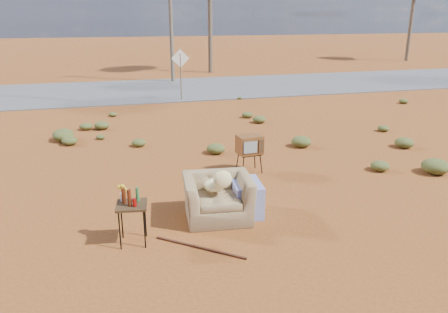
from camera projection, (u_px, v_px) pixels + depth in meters
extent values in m
plane|color=brown|center=(217.00, 227.00, 7.70)|extent=(140.00, 140.00, 0.00)
cube|color=#565659|center=(141.00, 90.00, 21.44)|extent=(140.00, 7.00, 0.04)
imported|color=olive|center=(218.00, 191.00, 7.91)|extent=(1.29, 0.92, 1.06)
ellipsoid|color=beige|center=(214.00, 185.00, 7.93)|extent=(0.38, 0.38, 0.23)
ellipsoid|color=beige|center=(223.00, 180.00, 7.64)|extent=(0.34, 0.17, 0.34)
cube|color=navy|center=(247.00, 198.00, 8.17)|extent=(0.59, 0.84, 0.62)
cube|color=black|center=(249.00, 154.00, 10.26)|extent=(0.53, 0.42, 0.03)
cylinder|color=black|center=(243.00, 166.00, 10.10)|extent=(0.03, 0.03, 0.45)
cylinder|color=black|center=(261.00, 164.00, 10.25)|extent=(0.03, 0.03, 0.45)
cylinder|color=black|center=(237.00, 162.00, 10.41)|extent=(0.03, 0.03, 0.45)
cylinder|color=black|center=(255.00, 160.00, 10.57)|extent=(0.03, 0.03, 0.45)
cube|color=brown|center=(249.00, 144.00, 10.19)|extent=(0.60, 0.48, 0.43)
cube|color=gray|center=(250.00, 147.00, 9.96)|extent=(0.33, 0.05, 0.27)
cube|color=#472D19|center=(261.00, 146.00, 10.05)|extent=(0.13, 0.03, 0.31)
cube|color=#392714|center=(132.00, 205.00, 6.97)|extent=(0.54, 0.54, 0.04)
cylinder|color=black|center=(120.00, 230.00, 6.87)|extent=(0.02, 0.02, 0.67)
cylinder|color=black|center=(144.00, 229.00, 6.92)|extent=(0.02, 0.02, 0.67)
cylinder|color=black|center=(122.00, 220.00, 7.23)|extent=(0.02, 0.02, 0.67)
cylinder|color=black|center=(145.00, 218.00, 7.28)|extent=(0.02, 0.02, 0.67)
cylinder|color=#471A0B|center=(124.00, 196.00, 6.96)|extent=(0.07, 0.07, 0.25)
cylinder|color=#471A0B|center=(129.00, 198.00, 6.85)|extent=(0.06, 0.06, 0.27)
cylinder|color=#2A6230|center=(137.00, 195.00, 7.03)|extent=(0.06, 0.06, 0.23)
cylinder|color=red|center=(135.00, 203.00, 6.86)|extent=(0.06, 0.06, 0.13)
cylinder|color=silver|center=(123.00, 197.00, 7.06)|extent=(0.08, 0.08, 0.13)
ellipsoid|color=gold|center=(122.00, 188.00, 7.01)|extent=(0.15, 0.15, 0.12)
cylinder|color=#4F2515|center=(200.00, 247.00, 6.99)|extent=(1.26, 1.07, 0.04)
cylinder|color=brown|center=(181.00, 77.00, 18.77)|extent=(0.06, 0.06, 2.00)
cube|color=silver|center=(180.00, 58.00, 18.52)|extent=(0.78, 0.04, 0.78)
cylinder|color=brown|center=(210.00, 16.00, 27.12)|extent=(0.28, 0.28, 7.00)
cylinder|color=brown|center=(411.00, 19.00, 34.24)|extent=(0.28, 0.28, 6.50)
cylinder|color=brown|center=(170.00, 6.00, 23.00)|extent=(0.20, 0.20, 8.00)
ellipsoid|color=#4B5324|center=(380.00, 166.00, 10.45)|extent=(0.44, 0.44, 0.24)
ellipsoid|color=#4B5324|center=(63.00, 136.00, 12.85)|extent=(0.60, 0.60, 0.33)
ellipsoid|color=#4B5324|center=(383.00, 128.00, 13.97)|extent=(0.36, 0.36, 0.20)
ellipsoid|color=#4B5324|center=(247.00, 115.00, 15.81)|extent=(0.40, 0.40, 0.22)
ellipsoid|color=#4B5324|center=(113.00, 114.00, 16.01)|extent=(0.30, 0.30, 0.17)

